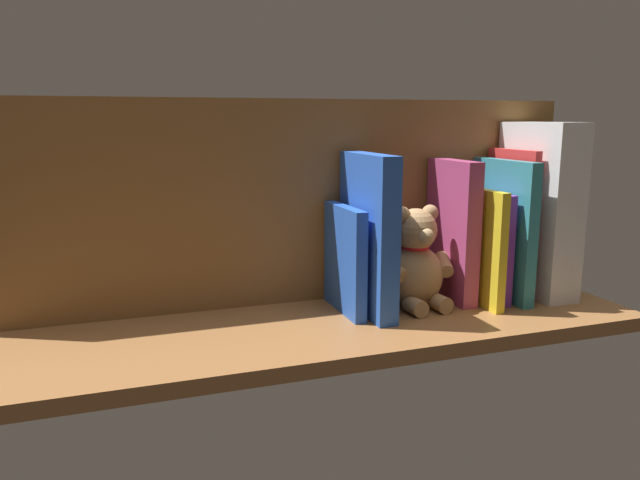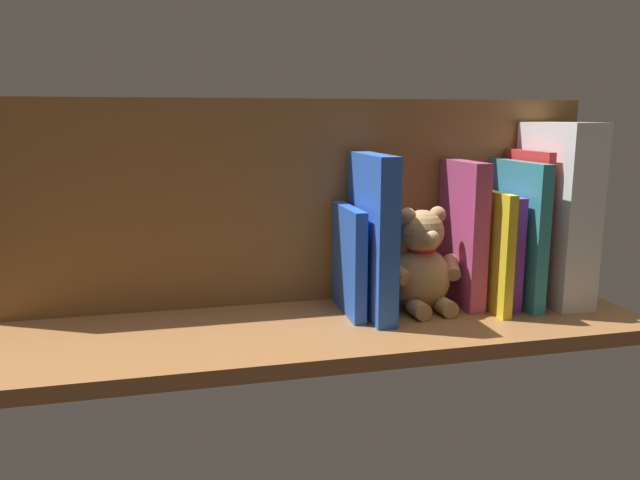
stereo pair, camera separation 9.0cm
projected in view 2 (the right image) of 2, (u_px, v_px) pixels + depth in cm
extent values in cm
cube|color=brown|center=(320.00, 329.00, 92.64)|extent=(99.14, 28.77, 2.20)
cube|color=brown|center=(303.00, 202.00, 100.74)|extent=(99.14, 1.50, 33.19)
cube|color=white|center=(556.00, 213.00, 101.64)|extent=(6.16, 16.02, 29.49)
cube|color=red|center=(525.00, 226.00, 102.60)|extent=(1.27, 12.94, 24.97)
cube|color=teal|center=(516.00, 233.00, 100.71)|extent=(2.07, 16.03, 23.39)
cube|color=purple|center=(495.00, 248.00, 101.45)|extent=(2.37, 14.09, 18.14)
cube|color=yellow|center=(484.00, 248.00, 99.50)|extent=(1.49, 16.66, 19.01)
cube|color=#B23F72|center=(462.00, 233.00, 100.18)|extent=(2.75, 12.91, 23.45)
ellipsoid|color=tan|center=(421.00, 278.00, 98.25)|extent=(10.03, 9.09, 10.03)
sphere|color=tan|center=(422.00, 232.00, 96.76)|extent=(6.89, 6.89, 6.89)
sphere|color=tan|center=(438.00, 215.00, 97.00)|extent=(2.66, 2.66, 2.66)
sphere|color=tan|center=(408.00, 216.00, 95.52)|extent=(2.66, 2.66, 2.66)
sphere|color=tan|center=(431.00, 238.00, 94.12)|extent=(2.66, 2.66, 2.66)
cylinder|color=tan|center=(452.00, 267.00, 98.10)|extent=(3.65, 5.39, 3.71)
cylinder|color=tan|center=(397.00, 272.00, 95.37)|extent=(4.12, 5.46, 3.71)
cylinder|color=tan|center=(445.00, 307.00, 95.63)|extent=(2.89, 3.92, 2.66)
cylinder|color=tan|center=(419.00, 309.00, 94.33)|extent=(2.89, 3.92, 2.66)
torus|color=red|center=(422.00, 249.00, 97.30)|extent=(4.85, 4.85, 0.78)
cube|color=blue|center=(372.00, 235.00, 94.65)|extent=(3.11, 16.45, 24.91)
cube|color=blue|center=(348.00, 260.00, 95.97)|extent=(1.87, 13.75, 16.81)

